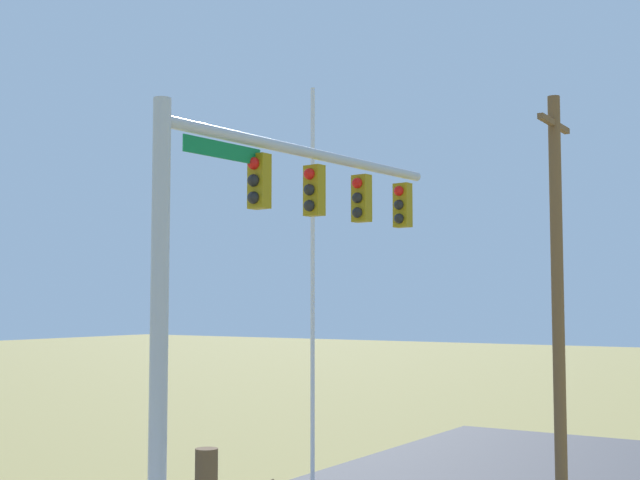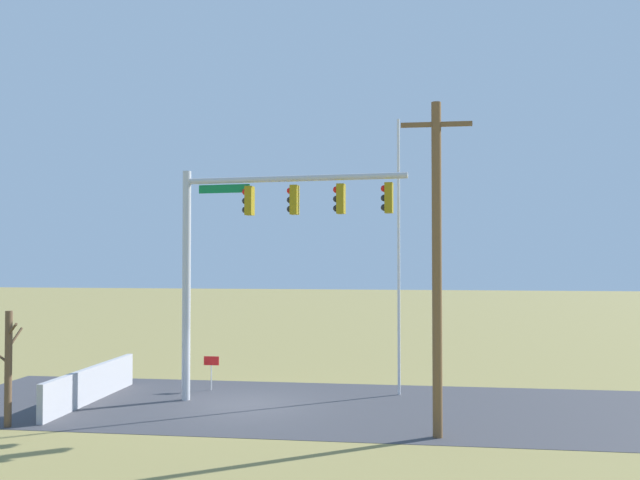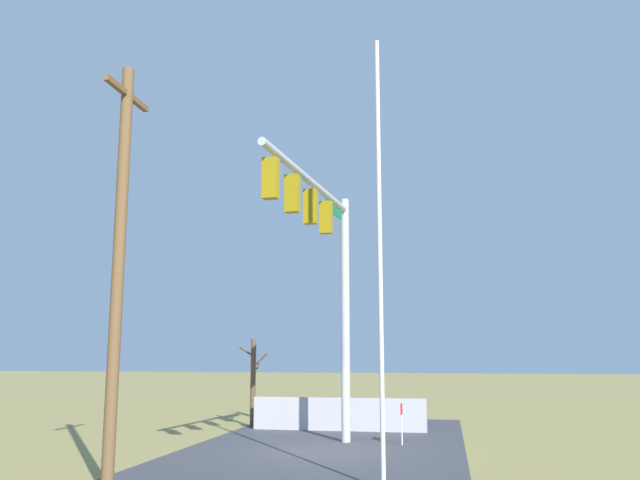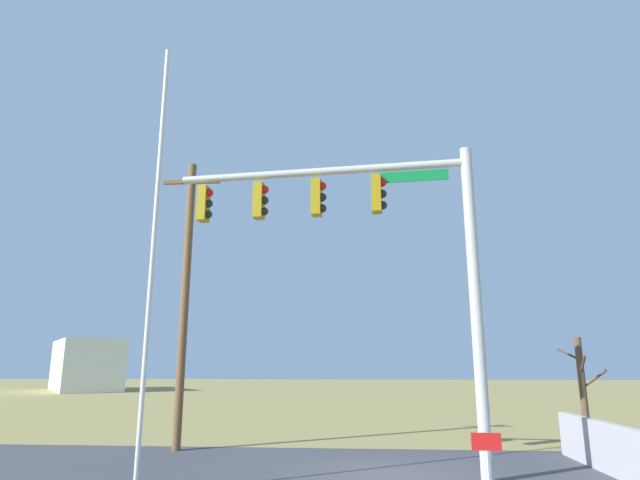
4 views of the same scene
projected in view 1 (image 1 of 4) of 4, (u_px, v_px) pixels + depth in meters
The scene contains 3 objects.
signal_mast at pixel (262, 243), 14.81m from camera, with size 7.58×1.01×7.72m.
flagpole at pixel (313, 291), 19.87m from camera, with size 0.10×0.10×9.67m, color silver.
utility_pole at pixel (558, 298), 17.87m from camera, with size 1.90×0.26×8.97m.
Camera 1 is at (11.76, 8.60, 4.54)m, focal length 47.67 mm.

